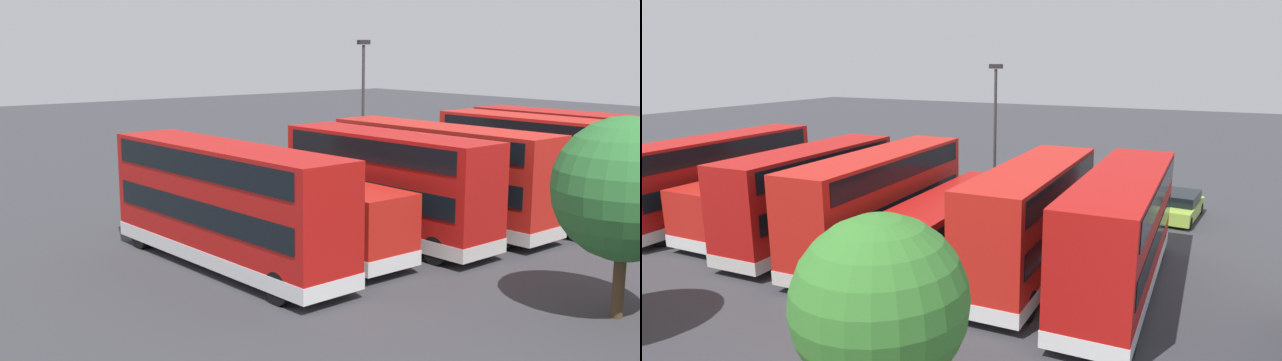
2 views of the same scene
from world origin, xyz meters
The scene contains 11 objects.
ground_plane centered at (0.00, 0.00, 0.00)m, with size 140.00×140.00×0.00m, color #38383D.
bus_double_decker_near_end centered at (-10.70, 10.90, 2.45)m, with size 2.84×11.71×4.55m.
bus_double_decker_second centered at (-7.26, 10.89, 2.45)m, with size 2.86×10.53×4.55m.
bus_single_deck_third centered at (-3.63, 11.52, 1.62)m, with size 2.98×11.46×2.95m.
bus_double_decker_fourth centered at (-0.21, 11.17, 2.45)m, with size 3.09×11.45×4.55m.
bus_double_decker_fifth centered at (3.45, 11.62, 2.45)m, with size 3.03×10.28×4.55m.
bus_single_deck_sixth centered at (7.10, 10.60, 1.62)m, with size 2.81×10.60×2.95m.
bus_double_decker_seventh centered at (10.72, 10.79, 2.45)m, with size 3.24×12.01×4.55m.
car_hatchback_silver centered at (-11.93, -0.39, 0.70)m, with size 2.26×4.73×1.43m.
lamp_post_tall centered at (-2.40, 3.35, 4.86)m, with size 0.70×0.30×8.35m.
tree_midleft centered at (-8.15, 22.50, 3.93)m, with size 3.54×3.54×5.72m.
Camera 2 is at (-13.90, 30.47, 8.58)m, focal length 30.15 mm.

